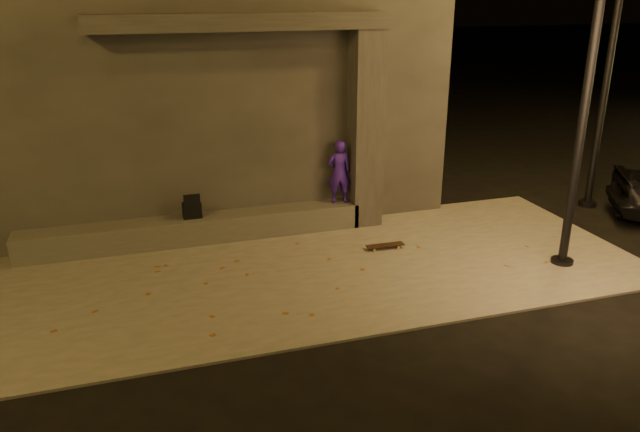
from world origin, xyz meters
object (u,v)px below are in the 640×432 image
object	(u,v)px
skateboarder	(339,172)
skateboard	(385,245)
street_lamp_0	(599,11)
backpack	(192,209)
column	(365,130)

from	to	relation	value
skateboarder	skateboard	size ratio (longest dim) A/B	1.78
skateboard	street_lamp_0	xyz separation A→B (m)	(2.56, -1.41, 3.89)
backpack	skateboard	xyz separation A→B (m)	(3.12, -1.35, -0.55)
skateboard	skateboarder	bearing A→B (deg)	107.08
skateboard	column	bearing A→B (deg)	86.34
backpack	skateboard	bearing A→B (deg)	-23.57
backpack	street_lamp_0	size ratio (longest dim) A/B	0.06
column	skateboard	distance (m)	2.21
skateboarder	backpack	distance (m)	2.77
column	street_lamp_0	world-z (taller)	street_lamp_0
skateboarder	backpack	bearing A→B (deg)	7.14
backpack	skateboard	distance (m)	3.44
column	skateboarder	world-z (taller)	column
skateboard	street_lamp_0	size ratio (longest dim) A/B	0.10
column	street_lamp_0	bearing A→B (deg)	-48.49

